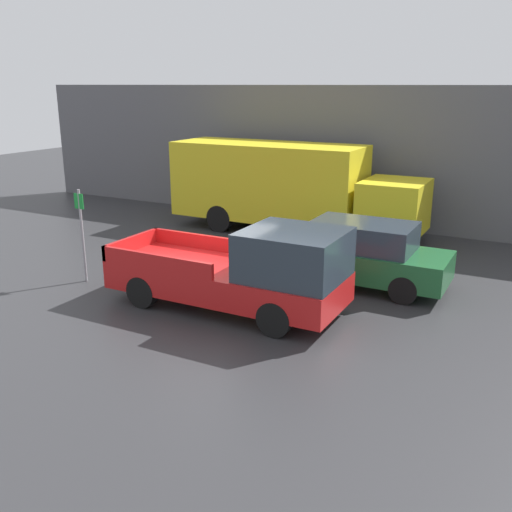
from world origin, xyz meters
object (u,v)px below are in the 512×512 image
Objects in this scene: car at (358,254)px; delivery_truck at (286,185)px; pickup_truck at (246,272)px; parking_sign at (82,231)px.

delivery_truck reaches higher than car.
pickup_truck is at bearing -119.57° from car.
parking_sign is at bearing -177.95° from pickup_truck.
pickup_truck is 3.45m from car.
parking_sign is (-2.42, -7.40, -0.28)m from delivery_truck.
parking_sign is at bearing -154.03° from car.
pickup_truck is 4.83m from parking_sign.
pickup_truck is at bearing 2.05° from parking_sign.
delivery_truck reaches higher than parking_sign.
car is at bearing 25.97° from parking_sign.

